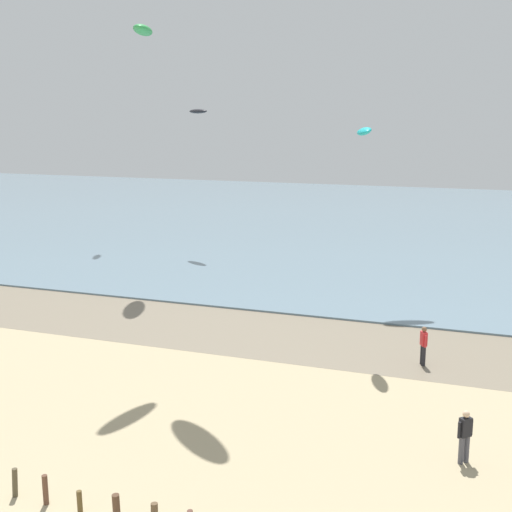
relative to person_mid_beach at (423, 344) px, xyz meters
name	(u,v)px	position (x,y,z in m)	size (l,w,h in m)	color
wet_sand_strip	(261,333)	(-7.92, 1.71, -0.91)	(120.00, 7.07, 0.01)	#7A6D59
sea	(387,221)	(-7.92, 40.24, -0.87)	(160.00, 70.00, 0.10)	slate
person_mid_beach	(423,344)	(0.00, 0.00, 0.00)	(0.35, 0.53, 1.71)	#232328
person_left_flank	(465,435)	(2.11, -8.14, 0.00)	(0.43, 0.43, 1.71)	#4C4C56
kite_aloft_1	(198,111)	(-19.46, 20.01, 9.92)	(2.13, 0.68, 0.34)	black
kite_aloft_3	(143,30)	(-18.81, 10.59, 14.75)	(3.57, 1.14, 0.57)	green
kite_aloft_10	(364,131)	(-3.19, 1.89, 8.87)	(1.92, 0.62, 0.31)	#19B2B7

